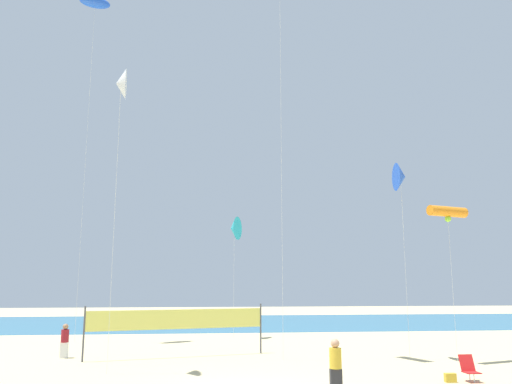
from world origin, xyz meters
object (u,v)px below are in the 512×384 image
folding_beach_chair (469,367)px  beach_handbag (450,378)px  beachgoer_mustard_shirt (336,364)px  volleyball_net (178,321)px  beachgoer_maroon_shirt (65,340)px  kite_white_delta (121,84)px  kite_blue_inflatable (95,3)px  kite_cyan_delta (234,228)px  kite_orange_tube (447,212)px  kite_blue_delta (401,177)px

folding_beach_chair → beach_handbag: folding_beach_chair is taller
beachgoer_mustard_shirt → volleyball_net: volleyball_net is taller
beachgoer_maroon_shirt → beach_handbag: size_ratio=4.02×
beachgoer_mustard_shirt → beach_handbag: bearing=44.0°
volleyball_net → beach_handbag: size_ratio=21.42×
beach_handbag → kite_white_delta: (-12.23, 2.94, 11.50)m
folding_beach_chair → kite_blue_inflatable: kite_blue_inflatable is taller
beachgoer_mustard_shirt → beach_handbag: 4.74m
folding_beach_chair → kite_cyan_delta: kite_cyan_delta is taller
beachgoer_mustard_shirt → kite_orange_tube: bearing=65.6°
beachgoer_mustard_shirt → kite_white_delta: bearing=176.8°
folding_beach_chair → beach_handbag: (-0.78, -0.12, -0.31)m
kite_white_delta → kite_blue_inflatable: size_ratio=0.56×
folding_beach_chair → volleyball_net: (-10.56, 7.09, 1.17)m
kite_orange_tube → folding_beach_chair: bearing=-112.2°
kite_blue_delta → kite_blue_inflatable: (-16.76, 8.45, 13.08)m
kite_cyan_delta → folding_beach_chair: bearing=-64.2°
beachgoer_mustard_shirt → kite_cyan_delta: (-2.18, 16.86, 6.07)m
folding_beach_chair → kite_cyan_delta: 18.20m
volleyball_net → kite_blue_inflatable: kite_blue_inflatable is taller
volleyball_net → kite_orange_tube: 13.54m
beachgoer_maroon_shirt → kite_white_delta: (2.76, -4.56, 10.83)m
volleyball_net → kite_cyan_delta: 10.29m
beachgoer_mustard_shirt → kite_orange_tube: 10.62m
folding_beach_chair → beach_handbag: 0.84m
beachgoer_mustard_shirt → kite_blue_delta: bearing=78.6°
volleyball_net → kite_white_delta: bearing=-119.8°
kite_white_delta → kite_cyan_delta: (5.60, 12.49, -4.70)m
volleyball_net → kite_blue_inflatable: bearing=133.3°
beachgoer_mustard_shirt → volleyball_net: bearing=147.8°
folding_beach_chair → volleyball_net: volleyball_net is taller
volleyball_net → beach_handbag: volleyball_net is taller
kite_blue_delta → kite_orange_tube: bearing=-33.2°
kite_blue_delta → kite_white_delta: kite_white_delta is taller
kite_blue_delta → volleyball_net: bearing=170.0°
beachgoer_maroon_shirt → kite_blue_inflatable: kite_blue_inflatable is taller
kite_white_delta → folding_beach_chair: bearing=-12.2°
beachgoer_mustard_shirt → kite_blue_inflatable: size_ratio=0.08×
kite_cyan_delta → kite_orange_tube: size_ratio=1.12×
beachgoer_maroon_shirt → kite_orange_tube: kite_orange_tube is taller
beachgoer_maroon_shirt → volleyball_net: bearing=-129.9°
beachgoer_maroon_shirt → kite_blue_delta: kite_blue_delta is taller
beachgoer_maroon_shirt → folding_beach_chair: 17.40m
kite_orange_tube → kite_blue_inflatable: size_ratio=0.31×
beachgoer_mustard_shirt → beach_handbag: beachgoer_mustard_shirt is taller
kite_white_delta → beachgoer_maroon_shirt: bearing=121.2°
folding_beach_chair → beachgoer_maroon_shirt: bearing=-169.8°
kite_white_delta → kite_orange_tube: size_ratio=1.79×
folding_beach_chair → volleyball_net: 12.77m
kite_cyan_delta → kite_blue_inflatable: kite_blue_inflatable is taller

